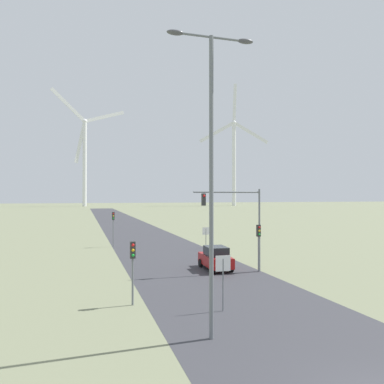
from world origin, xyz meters
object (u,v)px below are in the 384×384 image
Objects in this scene: wind_turbine_left at (85,153)px; car_approaching at (216,258)px; stop_sign_far at (206,234)px; traffic_light_post_near_left at (133,258)px; traffic_light_post_mid_left at (113,221)px; traffic_light_mast_overhead at (237,212)px; wind_turbine_center at (234,154)px; streetlamp at (211,152)px; stop_sign_near at (223,272)px; traffic_light_post_near_right at (259,237)px.

car_approaching is at bearing -87.22° from wind_turbine_left.
traffic_light_post_near_left is at bearing -118.74° from stop_sign_far.
wind_turbine_left is at bearing 90.78° from traffic_light_post_mid_left.
stop_sign_far is 13.45m from traffic_light_mast_overhead.
traffic_light_post_mid_left is 0.06× the size of wind_turbine_left.
traffic_light_post_mid_left is at bearing -117.13° from wind_turbine_center.
streetlamp is 2.97× the size of car_approaching.
wind_turbine_center reaches higher than wind_turbine_left.
stop_sign_near is 0.71× the size of traffic_light_post_mid_left.
wind_turbine_center is (72.38, 164.50, 28.87)m from stop_sign_far.
traffic_light_post_near_right is 3.79m from car_approaching.
wind_turbine_left is (-10.22, 187.74, 24.96)m from traffic_light_mast_overhead.
stop_sign_far is 0.37× the size of traffic_light_mast_overhead.
wind_turbine_center reaches higher than stop_sign_near.
stop_sign_near is at bearing -106.26° from stop_sign_far.
wind_turbine_center is at bearing 67.31° from traffic_light_mast_overhead.
car_approaching is 193.63m from wind_turbine_center.
traffic_light_post_near_right is 2.58m from traffic_light_mast_overhead.
traffic_light_mast_overhead is at bearing -65.45° from traffic_light_post_mid_left.
car_approaching is (-1.16, 1.61, -3.67)m from traffic_light_mast_overhead.
traffic_light_post_near_left is 10.88m from traffic_light_mast_overhead.
stop_sign_far is at bearing -23.74° from traffic_light_post_mid_left.
traffic_light_post_near_right is at bearing -61.25° from traffic_light_post_mid_left.
wind_turbine_left reaches higher than traffic_light_mast_overhead.
traffic_light_post_near_left reaches higher than stop_sign_near.
traffic_light_mast_overhead is at bearing 62.23° from streetlamp.
wind_turbine_left is at bearing 92.78° from car_approaching.
stop_sign_far is at bearing -86.05° from wind_turbine_left.
traffic_light_mast_overhead is 4.17m from car_approaching.
traffic_light_post_near_right reaches higher than traffic_light_post_near_left.
stop_sign_near is (1.78, 3.30, -5.65)m from streetlamp.
stop_sign_far is 0.56× the size of car_approaching.
traffic_light_post_near_left is at bearing 113.91° from streetlamp.
traffic_light_mast_overhead is (6.21, 11.80, -3.03)m from streetlamp.
streetlamp reaches higher than traffic_light_post_near_right.
stop_sign_far is 11.79m from car_approaching.
traffic_light_post_mid_left is 172.54m from wind_turbine_left.
traffic_light_post_near_right is at bearing 55.76° from streetlamp.
stop_sign_near is 26.03m from traffic_light_post_mid_left.
traffic_light_mast_overhead reaches higher than stop_sign_near.
wind_turbine_center reaches higher than traffic_light_post_mid_left.
streetlamp reaches higher than traffic_light_post_near_left.
wind_turbine_left reaches higher than traffic_light_post_mid_left.
traffic_light_post_near_left reaches higher than car_approaching.
traffic_light_post_mid_left is (-3.46, 25.78, 0.94)m from stop_sign_near.
traffic_light_post_near_left is at bearing -114.29° from wind_turbine_center.
stop_sign_near is 0.04× the size of wind_turbine_center.
wind_turbine_left is (-11.91, 187.92, 26.89)m from traffic_light_post_near_right.
traffic_light_post_mid_left is 0.63× the size of traffic_light_mast_overhead.
car_approaching is (-2.85, 1.80, -1.74)m from traffic_light_post_near_right.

